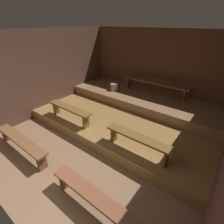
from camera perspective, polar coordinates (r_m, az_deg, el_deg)
The scene contains 11 objects.
ground at distance 4.84m, azimuth 0.30°, elevation -7.40°, with size 5.94×5.77×0.08m, color #846143.
wall_back at distance 6.29m, azimuth 14.78°, elevation 13.93°, with size 5.94×0.06×2.62m, color brown.
wall_left at distance 6.06m, azimuth -20.15°, elevation 12.59°, with size 0.06×5.77×2.62m, color brown.
platform_lower at distance 5.29m, azimuth 5.48°, elevation -1.81°, with size 5.14×3.40×0.28m, color olive.
platform_middle at distance 5.88m, azimuth 10.48°, elevation 4.18°, with size 5.14×1.55×0.28m, color #8F6846.
bench_floor_left at distance 4.48m, azimuth -28.56°, elevation -8.81°, with size 1.87×0.25×0.42m.
bench_floor_right at distance 2.96m, azimuth -5.02°, elevation -27.73°, with size 1.87×0.25×0.42m.
bench_lower_left at distance 4.83m, azimuth -14.19°, elevation 0.65°, with size 1.50×0.25×0.42m.
bench_lower_right at distance 3.60m, azimuth 8.87°, elevation -9.28°, with size 1.50×0.25×0.42m.
bench_middle_center at distance 5.97m, azimuth 14.26°, elevation 9.19°, with size 2.32×0.25×0.42m.
pail_middle at distance 6.20m, azimuth 0.80°, elevation 8.57°, with size 0.28×0.28×0.25m, color #B2A899.
Camera 1 is at (2.37, -0.64, 2.80)m, focal length 26.95 mm.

